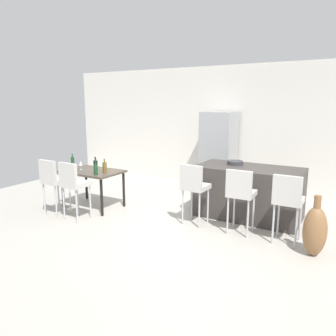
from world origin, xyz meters
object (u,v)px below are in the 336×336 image
(wine_glass_left, at_px, (95,161))
(wine_bottle_end, at_px, (105,167))
(wine_bottle_far, at_px, (73,163))
(wine_bottle_inner, at_px, (96,169))
(refrigerator, at_px, (219,152))
(fruit_bowl, at_px, (235,163))
(bar_chair_left, at_px, (194,185))
(dining_chair_near, at_px, (53,178))
(wine_glass_middle, at_px, (81,163))
(bar_chair_middle, at_px, (241,191))
(kitchen_island, at_px, (248,192))
(dining_chair_far, at_px, (73,182))
(dining_table, at_px, (93,175))
(wine_bottle_near, at_px, (96,167))
(floor_vase, at_px, (315,231))
(bar_chair_right, at_px, (288,198))

(wine_glass_left, bearing_deg, wine_bottle_end, -30.11)
(wine_bottle_far, distance_m, wine_bottle_inner, 0.75)
(wine_glass_left, height_order, refrigerator, refrigerator)
(wine_bottle_far, distance_m, fruit_bowl, 3.16)
(bar_chair_left, distance_m, fruit_bowl, 1.07)
(wine_bottle_inner, bearing_deg, dining_chair_near, -141.29)
(wine_glass_left, bearing_deg, wine_glass_middle, -106.77)
(bar_chair_middle, bearing_deg, kitchen_island, 99.00)
(kitchen_island, bearing_deg, wine_glass_left, -166.08)
(kitchen_island, height_order, refrigerator, refrigerator)
(wine_bottle_end, xyz_separation_m, wine_glass_middle, (-0.62, -0.01, 0.02))
(bar_chair_left, relative_size, refrigerator, 0.57)
(wine_bottle_far, distance_m, refrigerator, 3.28)
(dining_chair_near, bearing_deg, wine_glass_middle, 90.70)
(wine_bottle_inner, bearing_deg, wine_glass_left, 134.17)
(bar_chair_left, distance_m, refrigerator, 2.36)
(bar_chair_middle, distance_m, wine_bottle_inner, 2.64)
(dining_chair_near, relative_size, dining_chair_far, 1.00)
(wine_bottle_inner, distance_m, wine_glass_left, 0.74)
(wine_glass_left, bearing_deg, dining_table, -57.15)
(bar_chair_middle, relative_size, wine_bottle_near, 3.29)
(wine_bottle_far, xyz_separation_m, floor_vase, (4.46, 0.08, -0.51))
(dining_table, bearing_deg, floor_vase, -0.70)
(wine_bottle_far, height_order, wine_glass_left, wine_bottle_far)
(bar_chair_right, bearing_deg, wine_bottle_inner, -172.83)
(wine_bottle_near, distance_m, fruit_bowl, 2.60)
(refrigerator, relative_size, fruit_bowl, 6.30)
(bar_chair_left, bearing_deg, wine_bottle_near, -169.83)
(refrigerator, bearing_deg, floor_vase, -45.83)
(bar_chair_right, relative_size, wine_bottle_inner, 3.74)
(wine_bottle_end, bearing_deg, floor_vase, -0.16)
(dining_table, height_order, fruit_bowl, fruit_bowl)
(dining_table, height_order, wine_bottle_inner, wine_bottle_inner)
(bar_chair_left, height_order, wine_bottle_near, wine_bottle_near)
(floor_vase, bearing_deg, refrigerator, 134.17)
(bar_chair_right, bearing_deg, bar_chair_left, 180.00)
(bar_chair_left, xyz_separation_m, wine_bottle_inner, (-1.80, -0.42, 0.15))
(dining_chair_far, bearing_deg, wine_bottle_far, 136.51)
(dining_table, relative_size, refrigerator, 0.62)
(bar_chair_right, distance_m, dining_table, 3.66)
(dining_chair_near, xyz_separation_m, wine_glass_left, (0.09, 1.01, 0.17))
(wine_bottle_end, xyz_separation_m, floor_vase, (3.71, -0.01, -0.49))
(kitchen_island, bearing_deg, dining_table, -160.34)
(wine_bottle_far, bearing_deg, bar_chair_left, 6.29)
(dining_chair_far, bearing_deg, wine_bottle_end, 81.86)
(kitchen_island, xyz_separation_m, dining_table, (-2.81, -1.01, 0.20))
(wine_bottle_near, height_order, wine_glass_left, wine_bottle_near)
(bar_chair_right, xyz_separation_m, wine_bottle_end, (-3.30, -0.19, 0.15))
(wine_bottle_near, height_order, wine_bottle_far, same)
(wine_bottle_end, bearing_deg, kitchen_island, 23.03)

